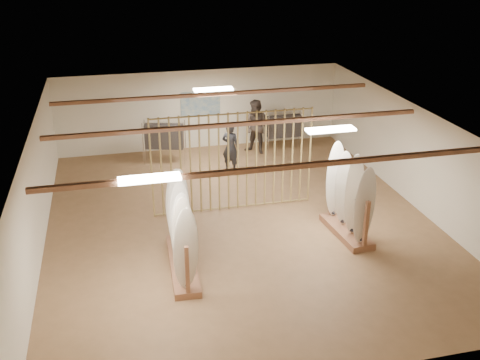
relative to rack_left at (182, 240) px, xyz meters
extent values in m
plane|color=#916B46|center=(1.82, 1.92, -0.72)|extent=(12.00, 12.00, 0.00)
plane|color=#9C9993|center=(1.82, 1.92, 2.08)|extent=(12.00, 12.00, 0.00)
plane|color=white|center=(1.82, 7.92, 0.68)|extent=(12.00, 0.00, 12.00)
plane|color=white|center=(1.82, -4.08, 0.68)|extent=(12.00, 0.00, 12.00)
plane|color=white|center=(-3.18, 1.92, 0.68)|extent=(0.00, 12.00, 12.00)
plane|color=white|center=(6.82, 1.92, 0.68)|extent=(0.00, 12.00, 12.00)
cube|color=#9A6546|center=(1.82, 1.92, 2.00)|extent=(9.50, 6.12, 0.10)
cube|color=white|center=(1.82, 1.92, 2.02)|extent=(1.20, 0.35, 0.06)
cylinder|color=#A68E50|center=(-0.38, 2.72, 0.68)|extent=(0.05, 0.05, 2.78)
cylinder|color=#A68E50|center=(-0.13, 2.72, 0.68)|extent=(0.05, 0.05, 2.78)
cylinder|color=#A68E50|center=(0.13, 2.72, 0.68)|extent=(0.05, 0.05, 2.78)
cylinder|color=#A68E50|center=(0.39, 2.72, 0.68)|extent=(0.05, 0.05, 2.78)
cylinder|color=#A68E50|center=(0.65, 2.72, 0.68)|extent=(0.05, 0.05, 2.78)
cylinder|color=#A68E50|center=(0.91, 2.72, 0.68)|extent=(0.05, 0.05, 2.78)
cylinder|color=#A68E50|center=(1.17, 2.72, 0.68)|extent=(0.05, 0.05, 2.78)
cylinder|color=#A68E50|center=(1.43, 2.72, 0.68)|extent=(0.05, 0.05, 2.78)
cylinder|color=#A68E50|center=(1.69, 2.72, 0.68)|extent=(0.05, 0.05, 2.78)
cylinder|color=#A68E50|center=(1.95, 2.72, 0.68)|extent=(0.05, 0.05, 2.78)
cylinder|color=#A68E50|center=(2.20, 2.72, 0.68)|extent=(0.05, 0.05, 2.78)
cylinder|color=#A68E50|center=(2.46, 2.72, 0.68)|extent=(0.05, 0.05, 2.78)
cylinder|color=#A68E50|center=(2.72, 2.72, 0.68)|extent=(0.05, 0.05, 2.78)
cylinder|color=#A68E50|center=(2.98, 2.72, 0.68)|extent=(0.05, 0.05, 2.78)
cylinder|color=#A68E50|center=(3.24, 2.72, 0.68)|extent=(0.05, 0.05, 2.78)
cylinder|color=#A68E50|center=(3.50, 2.72, 0.68)|extent=(0.05, 0.05, 2.78)
cylinder|color=#A68E50|center=(3.76, 2.72, 0.68)|extent=(0.05, 0.05, 2.78)
cylinder|color=#A68E50|center=(4.02, 2.72, 0.68)|extent=(0.05, 0.05, 2.78)
cube|color=teal|center=(1.82, 7.90, 0.88)|extent=(1.40, 0.03, 0.90)
cube|color=#9A6546|center=(0.00, 0.00, -0.64)|extent=(0.70, 2.62, 0.16)
cylinder|color=black|center=(0.00, 0.00, 0.33)|extent=(0.13, 2.54, 0.01)
ellipsoid|color=silver|center=(-0.05, -1.10, 0.41)|extent=(0.50, 0.09, 1.93)
ellipsoid|color=silver|center=(-0.03, -0.66, 0.41)|extent=(0.50, 0.09, 1.93)
ellipsoid|color=white|center=(-0.01, -0.22, 0.41)|extent=(0.50, 0.09, 1.93)
ellipsoid|color=white|center=(0.01, 0.22, 0.41)|extent=(0.50, 0.09, 1.93)
ellipsoid|color=white|center=(0.03, 0.66, 0.41)|extent=(0.50, 0.09, 1.93)
ellipsoid|color=white|center=(0.05, 1.10, 0.41)|extent=(0.50, 0.09, 1.93)
cube|color=#9A6546|center=(4.29, 0.60, -0.63)|extent=(0.76, 1.96, 0.17)
cylinder|color=black|center=(4.29, 0.60, 0.40)|extent=(0.15, 1.87, 0.01)
ellipsoid|color=silver|center=(4.35, -0.16, 0.48)|extent=(0.54, 0.11, 2.07)
ellipsoid|color=silver|center=(4.31, 0.34, 0.48)|extent=(0.54, 0.11, 2.07)
ellipsoid|color=white|center=(4.27, 0.85, 0.48)|extent=(0.54, 0.11, 2.07)
ellipsoid|color=white|center=(4.23, 1.36, 0.48)|extent=(0.54, 0.11, 2.07)
cylinder|color=silver|center=(0.36, 6.63, 0.68)|extent=(1.31, 0.38, 0.03)
cube|color=black|center=(0.36, 6.63, 0.23)|extent=(1.30, 0.65, 0.82)
cylinder|color=silver|center=(0.36, 6.63, 0.01)|extent=(0.03, 0.03, 1.45)
cylinder|color=silver|center=(4.62, 6.92, 0.60)|extent=(1.27, 0.06, 0.03)
cube|color=black|center=(4.62, 6.92, 0.17)|extent=(1.19, 0.35, 0.77)
cylinder|color=silver|center=(4.62, 6.92, -0.03)|extent=(0.03, 0.03, 1.36)
imported|color=#212328|center=(2.34, 5.40, 0.21)|extent=(0.81, 0.78, 1.85)
imported|color=#3F3631|center=(3.59, 6.86, 0.36)|extent=(1.31, 1.30, 2.15)
camera|label=1|loc=(-1.29, -11.06, 6.25)|focal=42.00mm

